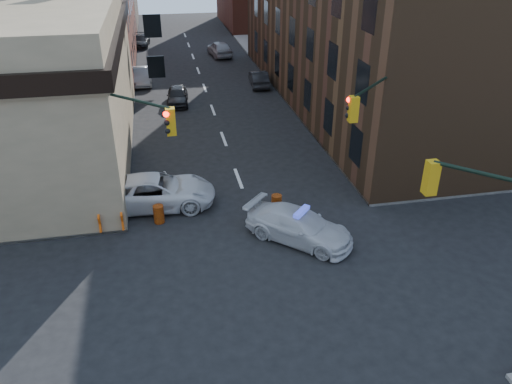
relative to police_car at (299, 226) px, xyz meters
name	(u,v)px	position (x,y,z in m)	size (l,w,h in m)	color
ground	(280,291)	(-1.67, -3.35, -0.72)	(140.00, 140.00, 0.00)	black
sidewalk_ne	(421,62)	(21.33, 29.40, -0.65)	(34.00, 54.50, 0.15)	gray
commercial_row_ne	(378,9)	(11.33, 19.15, 6.28)	(14.00, 34.00, 14.00)	#49311D
signal_pole_nw	(119,148)	(-7.52, 1.99, 3.61)	(3.58, 3.67, 8.00)	black
signal_pole_ne	(377,128)	(4.17, 2.01, 3.61)	(3.67, 3.58, 8.00)	black
tree_ne_near	(295,49)	(5.83, 22.65, 2.76)	(3.00, 3.00, 4.85)	black
tree_ne_far	(273,31)	(5.83, 30.65, 2.76)	(3.00, 3.00, 4.85)	black
police_car	(299,226)	(0.00, 0.00, 0.00)	(2.03, 5.00, 1.45)	silver
pickup	(156,191)	(-6.25, 4.42, 0.10)	(2.75, 5.96, 1.66)	silver
parked_car_wnear	(177,95)	(-4.23, 20.70, -0.04)	(1.62, 4.03, 1.37)	black
parked_car_wfar	(142,76)	(-7.02, 26.97, -0.01)	(1.52, 4.37, 1.44)	gray
parked_car_wdeep	(141,41)	(-7.17, 42.83, -0.07)	(1.83, 4.50, 1.30)	black
parked_car_enear	(259,78)	(3.11, 24.32, -0.05)	(1.44, 4.12, 1.36)	black
parked_car_efar	(220,49)	(1.23, 36.21, 0.09)	(1.93, 4.81, 1.64)	#9B9CA3
pedestrian_a	(86,210)	(-9.42, 2.65, 0.39)	(0.70, 0.46, 1.93)	black
pedestrian_b	(41,184)	(-11.97, 5.97, 0.28)	(0.83, 0.65, 1.71)	black
barrel_road	(277,204)	(-0.41, 2.65, -0.27)	(0.51, 0.51, 0.92)	#C65109
barrel_bank	(159,214)	(-6.17, 2.77, -0.28)	(0.50, 0.50, 0.90)	orange
barricade_nw_a	(111,220)	(-8.33, 2.35, -0.07)	(1.34, 0.67, 1.00)	#E03C0A
barricade_nw_b	(3,207)	(-13.56, 4.65, -0.13)	(1.19, 0.59, 0.89)	#EC4C0B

